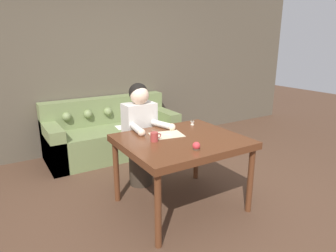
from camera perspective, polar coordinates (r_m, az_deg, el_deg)
The scene contains 10 objects.
ground_plane at distance 3.31m, azimuth 4.32°, elevation -14.98°, with size 16.00×16.00×0.00m, color #4C3323.
wall_back at distance 4.90m, azimuth -11.57°, elevation 11.05°, with size 8.00×0.06×2.60m.
dining_table at distance 3.03m, azimuth 2.59°, elevation -3.68°, with size 1.19×1.03×0.76m.
couch at distance 4.67m, azimuth -10.62°, elevation -1.60°, with size 1.95×0.82×0.85m.
person at distance 3.53m, azimuth -5.31°, elevation -1.61°, with size 0.45×0.58×1.24m.
pattern_paper_main at distance 3.10m, azimuth -0.26°, elevation -1.67°, with size 0.37×0.31×0.00m.
scissors at distance 3.12m, azimuth -1.85°, elevation -1.57°, with size 0.19×0.18×0.01m.
mug at distance 2.90m, azimuth -2.59°, elevation -2.06°, with size 0.11×0.08×0.09m.
thread_spool at distance 3.47m, azimuth 4.65°, elevation 0.58°, with size 0.04×0.04×0.05m.
pin_cushion at distance 2.70m, azimuth 5.42°, elevation -3.83°, with size 0.07×0.07×0.07m.
Camera 1 is at (-1.68, -2.28, 1.71)m, focal length 32.00 mm.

